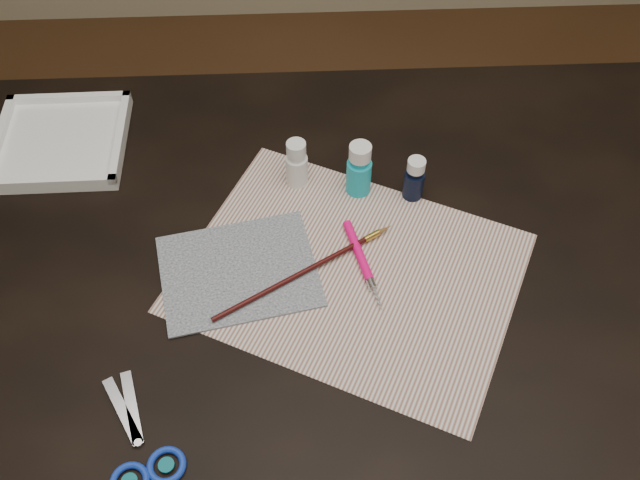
{
  "coord_description": "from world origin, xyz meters",
  "views": [
    {
      "loc": [
        -0.03,
        -0.64,
        1.62
      ],
      "look_at": [
        0.0,
        0.0,
        0.8
      ],
      "focal_mm": 40.0,
      "sensor_mm": 36.0,
      "label": 1
    }
  ],
  "objects_px": {
    "paint_bottle_white": "(297,163)",
    "palette_tray": "(60,141)",
    "paper": "(351,272)",
    "scissors": "(129,434)",
    "canvas": "(239,271)",
    "paint_bottle_cyan": "(359,169)",
    "paint_bottle_navy": "(414,179)"
  },
  "relations": [
    {
      "from": "paint_bottle_cyan",
      "to": "paint_bottle_navy",
      "type": "height_order",
      "value": "paint_bottle_cyan"
    },
    {
      "from": "paint_bottle_cyan",
      "to": "scissors",
      "type": "bearing_deg",
      "value": -128.36
    },
    {
      "from": "paint_bottle_white",
      "to": "scissors",
      "type": "distance_m",
      "value": 0.49
    },
    {
      "from": "paint_bottle_navy",
      "to": "scissors",
      "type": "height_order",
      "value": "paint_bottle_navy"
    },
    {
      "from": "canvas",
      "to": "paint_bottle_cyan",
      "type": "bearing_deg",
      "value": 39.63
    },
    {
      "from": "paper",
      "to": "scissors",
      "type": "bearing_deg",
      "value": -141.03
    },
    {
      "from": "scissors",
      "to": "palette_tray",
      "type": "relative_size",
      "value": 0.88
    },
    {
      "from": "paint_bottle_white",
      "to": "scissors",
      "type": "xyz_separation_m",
      "value": [
        -0.22,
        -0.43,
        -0.04
      ]
    },
    {
      "from": "paper",
      "to": "paint_bottle_navy",
      "type": "distance_m",
      "value": 0.19
    },
    {
      "from": "paper",
      "to": "paint_bottle_white",
      "type": "bearing_deg",
      "value": 111.72
    },
    {
      "from": "paint_bottle_cyan",
      "to": "paint_bottle_navy",
      "type": "distance_m",
      "value": 0.09
    },
    {
      "from": "canvas",
      "to": "paint_bottle_white",
      "type": "bearing_deg",
      "value": 62.97
    },
    {
      "from": "canvas",
      "to": "paint_bottle_navy",
      "type": "distance_m",
      "value": 0.32
    },
    {
      "from": "palette_tray",
      "to": "scissors",
      "type": "bearing_deg",
      "value": -71.34
    },
    {
      "from": "paper",
      "to": "palette_tray",
      "type": "bearing_deg",
      "value": 148.77
    },
    {
      "from": "paint_bottle_white",
      "to": "paint_bottle_navy",
      "type": "distance_m",
      "value": 0.19
    },
    {
      "from": "canvas",
      "to": "paint_bottle_cyan",
      "type": "relative_size",
      "value": 2.32
    },
    {
      "from": "paper",
      "to": "paint_bottle_cyan",
      "type": "xyz_separation_m",
      "value": [
        0.02,
        0.17,
        0.05
      ]
    },
    {
      "from": "paint_bottle_cyan",
      "to": "scissors",
      "type": "relative_size",
      "value": 0.51
    },
    {
      "from": "scissors",
      "to": "paint_bottle_navy",
      "type": "bearing_deg",
      "value": -76.05
    },
    {
      "from": "canvas",
      "to": "paint_bottle_cyan",
      "type": "height_order",
      "value": "paint_bottle_cyan"
    },
    {
      "from": "scissors",
      "to": "palette_tray",
      "type": "distance_m",
      "value": 0.56
    },
    {
      "from": "paint_bottle_navy",
      "to": "palette_tray",
      "type": "relative_size",
      "value": 0.37
    },
    {
      "from": "scissors",
      "to": "palette_tray",
      "type": "xyz_separation_m",
      "value": [
        -0.18,
        0.53,
        0.01
      ]
    },
    {
      "from": "paper",
      "to": "palette_tray",
      "type": "height_order",
      "value": "palette_tray"
    },
    {
      "from": "paper",
      "to": "paint_bottle_navy",
      "type": "xyz_separation_m",
      "value": [
        0.11,
        0.15,
        0.04
      ]
    },
    {
      "from": "canvas",
      "to": "paper",
      "type": "bearing_deg",
      "value": -2.72
    },
    {
      "from": "paper",
      "to": "paint_bottle_cyan",
      "type": "bearing_deg",
      "value": 81.83
    },
    {
      "from": "paint_bottle_navy",
      "to": "scissors",
      "type": "distance_m",
      "value": 0.57
    },
    {
      "from": "paint_bottle_white",
      "to": "palette_tray",
      "type": "bearing_deg",
      "value": 165.82
    },
    {
      "from": "paint_bottle_white",
      "to": "paint_bottle_navy",
      "type": "relative_size",
      "value": 1.1
    },
    {
      "from": "paper",
      "to": "scissors",
      "type": "xyz_separation_m",
      "value": [
        -0.3,
        -0.24,
        0.0
      ]
    }
  ]
}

